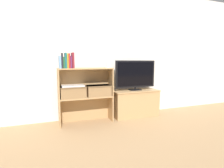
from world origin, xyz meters
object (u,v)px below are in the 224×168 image
book_skyblue (60,62)px  baby_monitor (108,65)px  tv (135,75)px  book_maroon (73,60)px  book_plum (71,62)px  book_mustard (67,61)px  book_forest (64,63)px  storage_basket_right (98,90)px  book_charcoal (62,61)px  laptop (73,86)px  storage_basket_left (73,92)px  book_teal (66,61)px  tv_stand (135,103)px  book_crimson (69,61)px

book_skyblue → baby_monitor: 0.79m
tv → book_maroon: book_maroon is taller
book_plum → book_mustard: bearing=180.0°
book_forest → book_mustard: book_mustard is taller
baby_monitor → storage_basket_right: 0.46m
book_charcoal → book_mustard: 0.08m
tv → storage_basket_right: bearing=-174.9°
book_charcoal → laptop: (0.16, 0.02, -0.40)m
book_plum → book_maroon: book_maroon is taller
storage_basket_left → storage_basket_right: size_ratio=1.00×
book_maroon → baby_monitor: bearing=3.1°
book_teal → storage_basket_right: bearing=1.8°
book_forest → book_plum: 0.11m
tv_stand → tv: bearing=-90.0°
book_crimson → book_plum: (0.03, 0.00, -0.02)m
book_mustard → book_maroon: bearing=0.0°
tv → book_skyblue: (-1.36, -0.08, 0.23)m
book_forest → book_maroon: bearing=0.0°
tv → book_plum: (-1.19, -0.08, 0.23)m
tv → baby_monitor: 0.60m
book_plum → storage_basket_left: size_ratio=0.47×
book_mustard → book_plum: size_ratio=1.21×
book_maroon → book_teal: bearing=180.0°
book_forest → storage_basket_left: size_ratio=0.43×
book_mustard → laptop: size_ratio=0.65×
tv → baby_monitor: baby_monitor is taller
book_mustard → baby_monitor: bearing=2.7°
storage_basket_right → tv: bearing=5.1°
book_charcoal → book_crimson: book_charcoal is taller
book_charcoal → book_maroon: size_ratio=0.96×
book_crimson → baby_monitor: bearing=2.8°
tv → baby_monitor: (-0.56, -0.05, 0.19)m
book_forest → storage_basket_left: (0.13, 0.02, -0.47)m
laptop → tv_stand: bearing=3.3°
book_skyblue → book_teal: 0.09m
book_charcoal → storage_basket_right: size_ratio=0.57×
baby_monitor → laptop: baby_monitor is taller
book_maroon → laptop: book_maroon is taller
book_crimson → book_forest: bearing=180.0°
book_charcoal → book_forest: book_charcoal is taller
book_maroon → book_crimson: bearing=180.0°
book_crimson → storage_basket_left: bearing=18.7°
book_teal → book_maroon: (0.11, 0.00, 0.00)m
book_charcoal → book_maroon: book_maroon is taller
book_forest → storage_basket_left: book_forest is taller
tv → laptop: 1.18m
book_crimson → baby_monitor: size_ratio=1.77×
book_forest → book_crimson: (0.08, 0.00, 0.03)m
book_skyblue → tv_stand: bearing=3.6°
book_skyblue → book_mustard: book_mustard is taller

